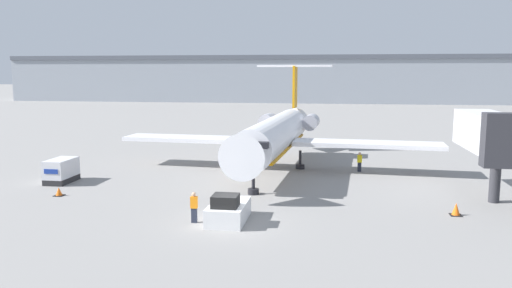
{
  "coord_description": "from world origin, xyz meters",
  "views": [
    {
      "loc": [
        5.66,
        -26.92,
        8.67
      ],
      "look_at": [
        0.0,
        10.32,
        3.23
      ],
      "focal_mm": 35.0,
      "sensor_mm": 36.0,
      "label": 1
    }
  ],
  "objects_px": {
    "worker_by_wing": "(360,162)",
    "traffic_cone_left": "(59,192)",
    "luggage_cart": "(61,171)",
    "jet_bridge": "(491,134)",
    "worker_near_tug": "(194,207)",
    "traffic_cone_right": "(456,209)",
    "pushback_tug": "(228,210)",
    "airplane_main": "(277,134)"
  },
  "relations": [
    {
      "from": "airplane_main",
      "to": "traffic_cone_right",
      "type": "xyz_separation_m",
      "value": [
        12.43,
        -12.76,
        -2.85
      ]
    },
    {
      "from": "luggage_cart",
      "to": "worker_by_wing",
      "type": "bearing_deg",
      "value": 18.78
    },
    {
      "from": "traffic_cone_left",
      "to": "traffic_cone_right",
      "type": "bearing_deg",
      "value": -1.92
    },
    {
      "from": "worker_by_wing",
      "to": "traffic_cone_left",
      "type": "height_order",
      "value": "worker_by_wing"
    },
    {
      "from": "luggage_cart",
      "to": "traffic_cone_right",
      "type": "distance_m",
      "value": 29.11
    },
    {
      "from": "pushback_tug",
      "to": "luggage_cart",
      "type": "bearing_deg",
      "value": 151.63
    },
    {
      "from": "traffic_cone_right",
      "to": "worker_by_wing",
      "type": "bearing_deg",
      "value": 111.53
    },
    {
      "from": "pushback_tug",
      "to": "traffic_cone_left",
      "type": "relative_size",
      "value": 5.93
    },
    {
      "from": "pushback_tug",
      "to": "luggage_cart",
      "type": "relative_size",
      "value": 1.29
    },
    {
      "from": "airplane_main",
      "to": "traffic_cone_left",
      "type": "bearing_deg",
      "value": -140.05
    },
    {
      "from": "airplane_main",
      "to": "luggage_cart",
      "type": "xyz_separation_m",
      "value": [
        -16.25,
        -7.82,
        -2.28
      ]
    },
    {
      "from": "traffic_cone_right",
      "to": "jet_bridge",
      "type": "bearing_deg",
      "value": 57.92
    },
    {
      "from": "worker_by_wing",
      "to": "jet_bridge",
      "type": "xyz_separation_m",
      "value": [
        8.38,
        -7.74,
        3.55
      ]
    },
    {
      "from": "worker_near_tug",
      "to": "worker_by_wing",
      "type": "distance_m",
      "value": 19.68
    },
    {
      "from": "pushback_tug",
      "to": "traffic_cone_right",
      "type": "xyz_separation_m",
      "value": [
        13.49,
        3.26,
        -0.28
      ]
    },
    {
      "from": "worker_near_tug",
      "to": "jet_bridge",
      "type": "xyz_separation_m",
      "value": [
        18.66,
        9.04,
        3.48
      ]
    },
    {
      "from": "worker_near_tug",
      "to": "worker_by_wing",
      "type": "relative_size",
      "value": 1.06
    },
    {
      "from": "traffic_cone_left",
      "to": "jet_bridge",
      "type": "height_order",
      "value": "jet_bridge"
    },
    {
      "from": "luggage_cart",
      "to": "jet_bridge",
      "type": "height_order",
      "value": "jet_bridge"
    },
    {
      "from": "worker_near_tug",
      "to": "traffic_cone_right",
      "type": "relative_size",
      "value": 2.33
    },
    {
      "from": "worker_by_wing",
      "to": "traffic_cone_left",
      "type": "relative_size",
      "value": 2.66
    },
    {
      "from": "luggage_cart",
      "to": "traffic_cone_left",
      "type": "bearing_deg",
      "value": -62.68
    },
    {
      "from": "luggage_cart",
      "to": "worker_by_wing",
      "type": "xyz_separation_m",
      "value": [
        23.57,
        8.02,
        -0.05
      ]
    },
    {
      "from": "traffic_cone_left",
      "to": "jet_bridge",
      "type": "xyz_separation_m",
      "value": [
        29.86,
        4.32,
        4.15
      ]
    },
    {
      "from": "luggage_cart",
      "to": "worker_near_tug",
      "type": "xyz_separation_m",
      "value": [
        13.28,
        -8.77,
        0.01
      ]
    },
    {
      "from": "luggage_cart",
      "to": "worker_near_tug",
      "type": "distance_m",
      "value": 15.92
    },
    {
      "from": "luggage_cart",
      "to": "worker_near_tug",
      "type": "bearing_deg",
      "value": -33.43
    },
    {
      "from": "worker_by_wing",
      "to": "jet_bridge",
      "type": "height_order",
      "value": "jet_bridge"
    },
    {
      "from": "worker_by_wing",
      "to": "pushback_tug",
      "type": "bearing_deg",
      "value": -117.34
    },
    {
      "from": "airplane_main",
      "to": "pushback_tug",
      "type": "bearing_deg",
      "value": -93.81
    },
    {
      "from": "worker_near_tug",
      "to": "traffic_cone_right",
      "type": "xyz_separation_m",
      "value": [
        15.39,
        3.83,
        -0.58
      ]
    },
    {
      "from": "traffic_cone_left",
      "to": "airplane_main",
      "type": "bearing_deg",
      "value": 39.95
    },
    {
      "from": "worker_near_tug",
      "to": "traffic_cone_right",
      "type": "distance_m",
      "value": 15.87
    },
    {
      "from": "airplane_main",
      "to": "traffic_cone_right",
      "type": "height_order",
      "value": "airplane_main"
    },
    {
      "from": "luggage_cart",
      "to": "worker_near_tug",
      "type": "height_order",
      "value": "luggage_cart"
    },
    {
      "from": "traffic_cone_right",
      "to": "pushback_tug",
      "type": "bearing_deg",
      "value": -166.41
    },
    {
      "from": "pushback_tug",
      "to": "luggage_cart",
      "type": "distance_m",
      "value": 17.26
    },
    {
      "from": "airplane_main",
      "to": "worker_near_tug",
      "type": "xyz_separation_m",
      "value": [
        -2.97,
        -16.59,
        -2.27
      ]
    },
    {
      "from": "traffic_cone_left",
      "to": "jet_bridge",
      "type": "distance_m",
      "value": 30.45
    },
    {
      "from": "luggage_cart",
      "to": "jet_bridge",
      "type": "bearing_deg",
      "value": 0.5
    },
    {
      "from": "worker_by_wing",
      "to": "jet_bridge",
      "type": "bearing_deg",
      "value": -42.73
    },
    {
      "from": "worker_near_tug",
      "to": "traffic_cone_right",
      "type": "height_order",
      "value": "worker_near_tug"
    }
  ]
}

